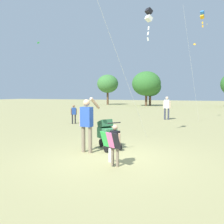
{
  "coord_description": "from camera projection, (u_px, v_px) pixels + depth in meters",
  "views": [
    {
      "loc": [
        2.55,
        -6.32,
        1.91
      ],
      "look_at": [
        -0.24,
        0.71,
        1.3
      ],
      "focal_mm": 36.84,
      "sensor_mm": 36.0,
      "label": 1
    }
  ],
  "objects": [
    {
      "name": "kite_orange_delta",
      "position": [
        202.0,
        17.0,
        14.96
      ],
      "size": [
        1.14,
        2.83,
        7.31
      ],
      "color": "blue",
      "rests_on": "ground"
    },
    {
      "name": "child_with_butterfly_kite",
      "position": [
        114.0,
        142.0,
        5.99
      ],
      "size": [
        0.62,
        0.45,
        1.1
      ],
      "color": "#7F705B",
      "rests_on": "ground"
    },
    {
      "name": "person_sitting_far",
      "position": [
        167.0,
        106.0,
        16.77
      ],
      "size": [
        0.54,
        0.24,
        1.69
      ],
      "color": "#33384C",
      "rests_on": "ground"
    },
    {
      "name": "treeline_distant",
      "position": [
        201.0,
        83.0,
        33.56
      ],
      "size": [
        34.36,
        6.05,
        5.52
      ],
      "color": "brown",
      "rests_on": "ground"
    },
    {
      "name": "person_adult_flyer",
      "position": [
        87.0,
        121.0,
        7.39
      ],
      "size": [
        0.59,
        0.52,
        1.8
      ],
      "color": "#7F705B",
      "rests_on": "ground"
    },
    {
      "name": "stroller",
      "position": [
        107.0,
        132.0,
        7.87
      ],
      "size": [
        1.04,
        0.9,
        1.03
      ],
      "color": "black",
      "rests_on": "ground"
    },
    {
      "name": "ground_plane",
      "position": [
        111.0,
        157.0,
        6.95
      ],
      "size": [
        120.0,
        120.0,
        0.0
      ],
      "primitive_type": "plane",
      "color": "#938E5B"
    },
    {
      "name": "kite_adult_black",
      "position": [
        148.0,
        16.0,
        9.47
      ],
      "size": [
        1.2,
        3.17,
        5.43
      ],
      "color": "black",
      "rests_on": "ground"
    },
    {
      "name": "person_red_shirt",
      "position": [
        74.0,
        113.0,
        14.49
      ],
      "size": [
        0.29,
        0.29,
        1.19
      ],
      "color": "#232328",
      "rests_on": "ground"
    }
  ]
}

